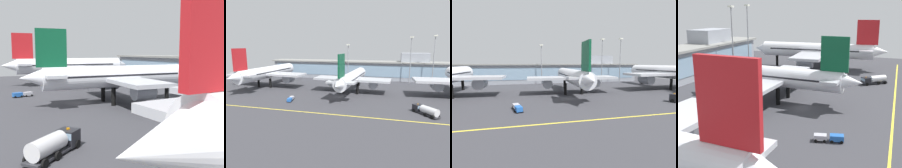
# 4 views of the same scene
# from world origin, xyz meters

# --- Properties ---
(ground_plane) EXTENTS (180.00, 180.00, 0.00)m
(ground_plane) POSITION_xyz_m (0.00, 0.00, 0.00)
(ground_plane) COLOR #38383D
(taxiway_centreline_stripe) EXTENTS (144.00, 0.50, 0.01)m
(taxiway_centreline_stripe) POSITION_xyz_m (0.00, -22.00, 0.01)
(taxiway_centreline_stripe) COLOR yellow
(taxiway_centreline_stripe) RESTS_ON ground
(airliner_near_right) EXTENTS (34.62, 47.91, 18.07)m
(airliner_near_right) POSITION_xyz_m (3.67, 9.41, 6.61)
(airliner_near_right) COLOR black
(airliner_near_right) RESTS_ON ground
(airliner_far_right) EXTENTS (44.26, 57.40, 20.44)m
(airliner_far_right) POSITION_xyz_m (51.82, 10.48, 7.48)
(airliner_far_right) COLOR black
(airliner_far_right) RESTS_ON ground
(fuel_tanker_truck) EXTENTS (7.60, 8.54, 2.90)m
(fuel_tanker_truck) POSITION_xyz_m (31.40, -14.84, 1.51)
(fuel_tanker_truck) COLOR black
(fuel_tanker_truck) RESTS_ON ground
(baggage_tug_near) EXTENTS (2.88, 5.79, 1.40)m
(baggage_tug_near) POSITION_xyz_m (-16.46, -10.96, 0.79)
(baggage_tug_near) COLOR black
(baggage_tug_near) RESTS_ON ground
(apron_light_mast_west) EXTENTS (1.80, 1.80, 25.85)m
(apron_light_mast_west) POSITION_xyz_m (30.66, 38.79, 16.68)
(apron_light_mast_west) COLOR gray
(apron_light_mast_west) RESTS_ON ground
(apron_light_mast_centre) EXTENTS (1.80, 1.80, 26.45)m
(apron_light_mast_centre) POSITION_xyz_m (42.38, 38.43, 17.01)
(apron_light_mast_centre) COLOR gray
(apron_light_mast_centre) RESTS_ON ground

